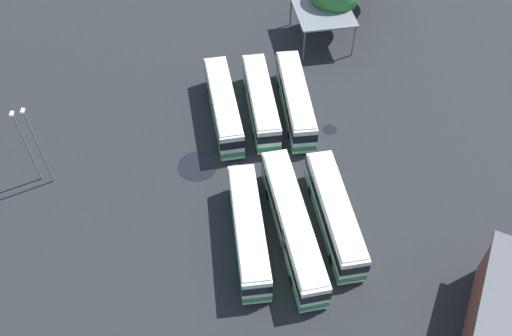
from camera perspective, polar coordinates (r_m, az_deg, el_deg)
ground_plane at (r=54.90m, az=1.85°, el=-0.05°), size 96.87×96.87×0.00m
bus_row0_slot0 at (r=49.57m, az=8.16°, el=-4.73°), size 12.68×4.26×3.55m
bus_row0_slot1 at (r=48.46m, az=3.84°, el=-5.95°), size 15.39×5.07×3.55m
bus_row0_slot2 at (r=48.06m, az=-0.78°, el=-6.47°), size 12.72×3.66×3.55m
bus_row1_slot0 at (r=59.43m, az=4.10°, el=7.13°), size 13.10×3.53×3.55m
bus_row1_slot1 at (r=59.04m, az=0.50°, el=6.93°), size 12.66×3.84×3.55m
bus_row1_slot2 at (r=58.65m, az=-3.41°, el=6.48°), size 13.07×4.44×3.55m
maintenance_shelter at (r=68.94m, az=6.97°, el=15.92°), size 8.94×7.76×4.36m
lamp_post_far_corner at (r=54.64m, az=-22.82°, el=2.24°), size 0.56×0.28×8.89m
lamp_post_by_building at (r=53.73m, az=-21.78°, el=2.24°), size 0.56×0.28×9.55m
puddle_back_corner at (r=59.12m, az=7.68°, el=3.97°), size 1.57×1.57×0.01m
puddle_near_shelter at (r=55.38m, az=-6.11°, el=0.18°), size 4.06×4.06×0.01m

